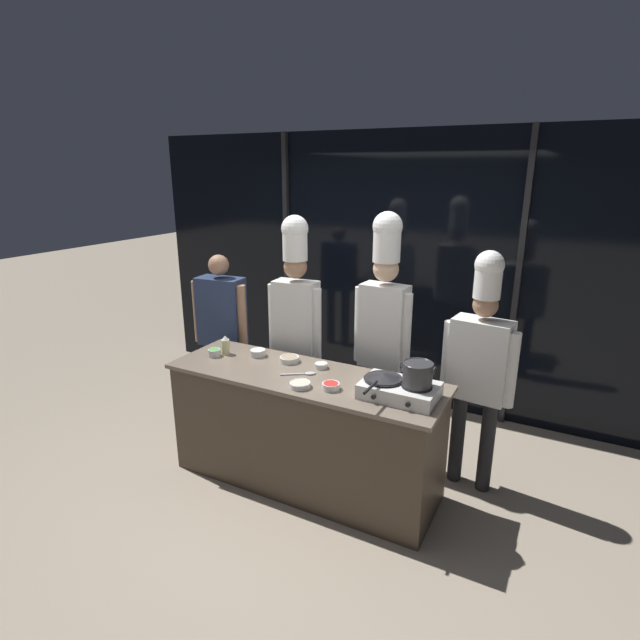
# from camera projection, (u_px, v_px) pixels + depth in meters

# --- Properties ---
(ground_plane) EXTENTS (24.00, 24.00, 0.00)m
(ground_plane) POSITION_uv_depth(u_px,v_px,m) (305.00, 481.00, 3.90)
(ground_plane) COLOR gray
(window_wall_back) EXTENTS (5.65, 0.09, 2.70)m
(window_wall_back) POSITION_uv_depth(u_px,v_px,m) (391.00, 271.00, 5.00)
(window_wall_back) COLOR black
(window_wall_back) RESTS_ON ground_plane
(demo_counter) EXTENTS (2.08, 0.67, 0.90)m
(demo_counter) POSITION_uv_depth(u_px,v_px,m) (305.00, 429.00, 3.77)
(demo_counter) COLOR #4C3D2D
(demo_counter) RESTS_ON ground_plane
(portable_stove) EXTENTS (0.50, 0.34, 0.11)m
(portable_stove) POSITION_uv_depth(u_px,v_px,m) (399.00, 390.00, 3.27)
(portable_stove) COLOR silver
(portable_stove) RESTS_ON demo_counter
(frying_pan) EXTENTS (0.26, 0.46, 0.04)m
(frying_pan) POSITION_uv_depth(u_px,v_px,m) (383.00, 376.00, 3.29)
(frying_pan) COLOR #232326
(frying_pan) RESTS_ON portable_stove
(stock_pot) EXTENTS (0.22, 0.20, 0.15)m
(stock_pot) POSITION_uv_depth(u_px,v_px,m) (418.00, 374.00, 3.17)
(stock_pot) COLOR #333335
(stock_pot) RESTS_ON portable_stove
(squeeze_bottle_oil) EXTENTS (0.07, 0.07, 0.16)m
(squeeze_bottle_oil) POSITION_uv_depth(u_px,v_px,m) (226.00, 345.00, 4.02)
(squeeze_bottle_oil) COLOR beige
(squeeze_bottle_oil) RESTS_ON demo_counter
(prep_bowl_rice) EXTENTS (0.12, 0.12, 0.06)m
(prep_bowl_rice) POSITION_uv_depth(u_px,v_px,m) (258.00, 352.00, 3.99)
(prep_bowl_rice) COLOR white
(prep_bowl_rice) RESTS_ON demo_counter
(prep_bowl_bell_pepper) EXTENTS (0.12, 0.12, 0.05)m
(prep_bowl_bell_pepper) POSITION_uv_depth(u_px,v_px,m) (331.00, 386.00, 3.39)
(prep_bowl_bell_pepper) COLOR white
(prep_bowl_bell_pepper) RESTS_ON demo_counter
(prep_bowl_mushrooms) EXTENTS (0.15, 0.15, 0.04)m
(prep_bowl_mushrooms) POSITION_uv_depth(u_px,v_px,m) (289.00, 359.00, 3.87)
(prep_bowl_mushrooms) COLOR white
(prep_bowl_mushrooms) RESTS_ON demo_counter
(prep_bowl_onion) EXTENTS (0.10, 0.10, 0.04)m
(prep_bowl_onion) POSITION_uv_depth(u_px,v_px,m) (321.00, 365.00, 3.75)
(prep_bowl_onion) COLOR white
(prep_bowl_onion) RESTS_ON demo_counter
(prep_bowl_chicken) EXTENTS (0.15, 0.15, 0.04)m
(prep_bowl_chicken) POSITION_uv_depth(u_px,v_px,m) (300.00, 384.00, 3.42)
(prep_bowl_chicken) COLOR white
(prep_bowl_chicken) RESTS_ON demo_counter
(prep_bowl_scallions) EXTENTS (0.10, 0.10, 0.06)m
(prep_bowl_scallions) POSITION_uv_depth(u_px,v_px,m) (214.00, 352.00, 3.99)
(prep_bowl_scallions) COLOR white
(prep_bowl_scallions) RESTS_ON demo_counter
(serving_spoon_slotted) EXTENTS (0.24, 0.17, 0.02)m
(serving_spoon_slotted) POSITION_uv_depth(u_px,v_px,m) (305.00, 373.00, 3.64)
(serving_spoon_slotted) COLOR #B2B5BA
(serving_spoon_slotted) RESTS_ON demo_counter
(person_guest) EXTENTS (0.55, 0.26, 1.61)m
(person_guest) POSITION_uv_depth(u_px,v_px,m) (222.00, 323.00, 4.59)
(person_guest) COLOR #4C4C51
(person_guest) RESTS_ON ground_plane
(chef_head) EXTENTS (0.48, 0.22, 1.99)m
(chef_head) POSITION_uv_depth(u_px,v_px,m) (296.00, 311.00, 4.17)
(chef_head) COLOR #4C4C51
(chef_head) RESTS_ON ground_plane
(chef_sous) EXTENTS (0.48, 0.22, 2.04)m
(chef_sous) POSITION_uv_depth(u_px,v_px,m) (384.00, 316.00, 3.88)
(chef_sous) COLOR #232326
(chef_sous) RESTS_ON ground_plane
(chef_line) EXTENTS (0.54, 0.26, 1.82)m
(chef_line) POSITION_uv_depth(u_px,v_px,m) (480.00, 358.00, 3.57)
(chef_line) COLOR #232326
(chef_line) RESTS_ON ground_plane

